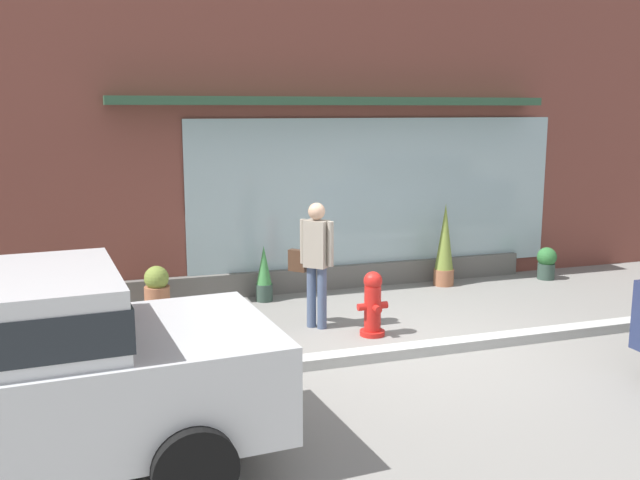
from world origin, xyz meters
The scene contains 10 objects.
ground_plane centered at (0.00, 0.00, 0.00)m, with size 60.00×60.00×0.00m, color gray.
curb_strip centered at (0.00, -0.20, 0.06)m, with size 14.00×0.24×0.12m, color #B2B2AD.
storefront centered at (0.01, 3.19, 2.69)m, with size 14.00×0.81×5.50m.
fire_hydrant centered at (-0.36, 0.61, 0.40)m, with size 0.39×0.35×0.81m.
pedestrian_with_handbag centered at (-0.93, 1.15, 0.93)m, with size 0.47×0.53×1.62m.
potted_plant_corner_tall centered at (-1.24, 2.60, 0.39)m, with size 0.25×0.25×0.82m.
potted_plant_doorstep centered at (3.51, 2.42, 0.28)m, with size 0.32×0.32×0.53m.
potted_plant_by_entrance centered at (-4.26, 2.52, 0.29)m, with size 0.32×0.32×0.51m.
potted_plant_low_front centered at (1.71, 2.60, 0.63)m, with size 0.32×0.32×1.31m.
potted_plant_window_left centered at (-2.79, 2.40, 0.34)m, with size 0.35×0.35×0.68m.
Camera 1 is at (-3.69, -7.19, 2.78)m, focal length 39.81 mm.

